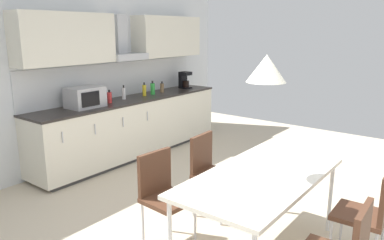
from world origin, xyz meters
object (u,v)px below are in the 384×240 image
at_px(bottle_white, 124,93).
at_px(dining_table, 261,180).
at_px(coffee_maker, 184,80).
at_px(chair_far_right, 209,166).
at_px(bottle_red, 109,97).
at_px(chair_near_right, 371,209).
at_px(bottle_green, 153,89).
at_px(chair_far_left, 162,189).
at_px(bottle_brown, 162,88).
at_px(microwave, 85,97).
at_px(pendant_lamp, 266,68).
at_px(bottle_yellow, 144,90).

relative_size(bottle_white, dining_table, 0.13).
relative_size(coffee_maker, chair_far_right, 0.34).
bearing_deg(bottle_red, chair_near_right, -96.45).
height_order(bottle_white, bottle_green, bottle_green).
distance_m(bottle_white, chair_far_left, 2.65).
xyz_separation_m(bottle_green, dining_table, (-1.73, -2.90, -0.30)).
bearing_deg(dining_table, bottle_white, 69.02).
distance_m(chair_far_right, chair_far_left, 0.74).
height_order(bottle_brown, chair_far_right, bottle_brown).
bearing_deg(microwave, pendant_lamp, -97.59).
bearing_deg(dining_table, bottle_red, 74.55).
bearing_deg(bottle_brown, bottle_yellow, -178.49).
relative_size(bottle_green, bottle_yellow, 1.03).
xyz_separation_m(coffee_maker, bottle_green, (-0.86, -0.02, -0.05)).
height_order(microwave, chair_far_right, microwave).
bearing_deg(bottle_yellow, chair_far_right, -118.99).
bearing_deg(bottle_green, dining_table, -120.74).
xyz_separation_m(coffee_maker, chair_far_right, (-2.21, -2.12, -0.53)).
distance_m(dining_table, chair_far_left, 0.90).
xyz_separation_m(bottle_white, bottle_green, (0.60, -0.04, 0.00)).
relative_size(bottle_yellow, chair_far_left, 0.25).
bearing_deg(bottle_red, bottle_yellow, 2.11).
xyz_separation_m(bottle_green, pendant_lamp, (-1.73, -2.90, 0.64)).
bearing_deg(chair_near_right, dining_table, 115.35).
relative_size(bottle_brown, pendant_lamp, 0.58).
xyz_separation_m(microwave, bottle_red, (0.41, -0.01, -0.06)).
bearing_deg(bottle_red, dining_table, -105.45).
bearing_deg(bottle_red, chair_far_left, -119.32).
distance_m(bottle_yellow, dining_table, 3.31).
height_order(coffee_maker, bottle_red, coffee_maker).
bearing_deg(bottle_white, chair_near_right, -101.29).
relative_size(coffee_maker, chair_far_left, 0.34).
height_order(dining_table, pendant_lamp, pendant_lamp).
relative_size(bottle_red, pendant_lamp, 0.60).
bearing_deg(bottle_green, bottle_yellow, 177.20).
bearing_deg(bottle_white, coffee_maker, -0.68).
height_order(microwave, coffee_maker, coffee_maker).
distance_m(bottle_brown, dining_table, 3.54).
bearing_deg(bottle_yellow, dining_table, -117.90).
xyz_separation_m(chair_far_left, chair_near_right, (0.75, -1.60, 0.00)).
height_order(bottle_red, bottle_brown, bottle_red).
bearing_deg(dining_table, chair_near_right, -64.65).
relative_size(bottle_green, chair_near_right, 0.26).
height_order(coffee_maker, pendant_lamp, pendant_lamp).
relative_size(bottle_green, pendant_lamp, 0.70).
bearing_deg(bottle_green, pendant_lamp, -120.74).
relative_size(bottle_white, bottle_yellow, 1.01).
distance_m(microwave, bottle_white, 0.74).
height_order(dining_table, chair_far_left, chair_far_left).
distance_m(bottle_white, chair_far_right, 2.32).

